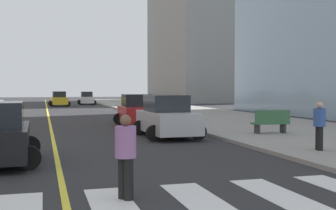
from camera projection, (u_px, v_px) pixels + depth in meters
sidewalk_kerb_east at (260, 125)px, 26.77m from camera, size 10.00×120.00×0.15m
lane_divider_paint at (48, 112)px, 42.69m from camera, size 0.16×80.00×0.01m
parking_garage_concrete at (214, 18)px, 76.92m from camera, size 18.00×24.00×28.92m
car_yellow_second at (59, 99)px, 56.35m from camera, size 2.71×4.25×1.87m
car_white_fourth at (87, 98)px, 61.81m from camera, size 2.60×4.08×1.79m
car_silver_sixth at (167, 118)px, 20.91m from camera, size 2.84×4.49×1.99m
car_red_seventh at (137, 111)px, 27.27m from camera, size 2.84×4.42×1.94m
park_bench at (271, 122)px, 21.21m from camera, size 1.82×0.63×1.12m
pedestrian_crossing at (126, 153)px, 9.22m from camera, size 0.44×0.44×1.78m
pedestrian_waiting_east at (319, 124)px, 15.48m from camera, size 0.42×0.42×1.70m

